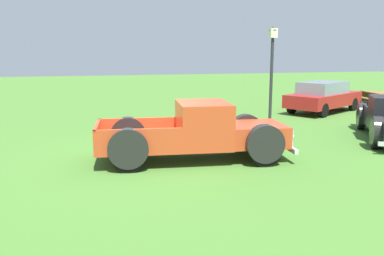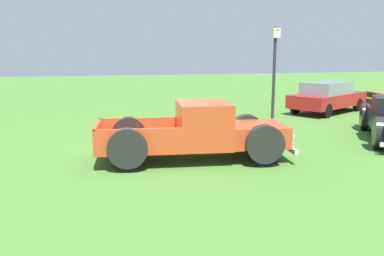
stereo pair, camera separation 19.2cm
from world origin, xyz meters
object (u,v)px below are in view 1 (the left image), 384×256
sedan_distant_a (323,96)px  picnic_table (376,97)px  pickup_truck_foreground (206,133)px  lamp_post_near (271,75)px

sedan_distant_a → picnic_table: sedan_distant_a is taller
sedan_distant_a → picnic_table: (-1.18, 3.98, -0.29)m
pickup_truck_foreground → lamp_post_near: size_ratio=1.39×
pickup_truck_foreground → picnic_table: bearing=124.2°
picnic_table → lamp_post_near: bearing=-63.6°
pickup_truck_foreground → lamp_post_near: lamp_post_near is taller
lamp_post_near → pickup_truck_foreground: bearing=-43.3°
lamp_post_near → sedan_distant_a: bearing=124.5°
pickup_truck_foreground → sedan_distant_a: pickup_truck_foreground is taller
sedan_distant_a → picnic_table: 4.16m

